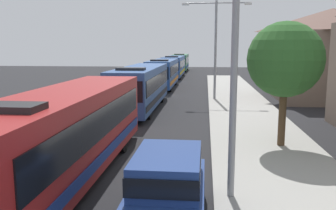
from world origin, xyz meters
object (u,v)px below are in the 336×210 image
bus_second_in_line (141,86)px  streetlamp_near (236,7)px  bus_fourth_in_line (174,66)px  white_suv (167,188)px  roadside_tree (285,60)px  streetlamp_mid (216,40)px  bus_lead (67,131)px  bus_middle (163,72)px  bus_rear (180,62)px

bus_second_in_line → streetlamp_near: (5.40, -15.33, 3.89)m
bus_fourth_in_line → white_suv: 44.60m
bus_fourth_in_line → bus_second_in_line: bearing=-90.0°
streetlamp_near → roadside_tree: streetlamp_near is taller
bus_second_in_line → streetlamp_mid: 7.96m
bus_second_in_line → bus_fourth_in_line: 27.35m
bus_fourth_in_line → bus_lead: bearing=-90.0°
roadside_tree → bus_fourth_in_line: bearing=102.3°
white_suv → streetlamp_near: streetlamp_near is taller
bus_middle → roadside_tree: size_ratio=2.00×
bus_rear → bus_middle: bearing=-90.0°
bus_second_in_line → bus_rear: same height
bus_rear → white_suv: size_ratio=2.25×
bus_rear → streetlamp_near: bearing=-84.6°
roadside_tree → bus_middle: bearing=109.1°
bus_lead → streetlamp_near: 6.75m
bus_fourth_in_line → streetlamp_mid: size_ratio=1.50×
streetlamp_near → bus_fourth_in_line: bearing=97.2°
white_suv → bus_lead: bearing=141.9°
bus_fourth_in_line → roadside_tree: bearing=-77.7°
white_suv → streetlamp_mid: 22.31m
streetlamp_near → white_suv: bearing=-134.0°
roadside_tree → bus_rear: bearing=99.0°
bus_second_in_line → streetlamp_mid: (5.40, 4.78, 3.37)m
bus_middle → roadside_tree: bearing=-70.9°
bus_middle → bus_fourth_in_line: (0.00, 13.65, 0.00)m
bus_middle → streetlamp_mid: streetlamp_mid is taller
bus_middle → bus_rear: (-0.00, 27.56, -0.00)m
bus_lead → bus_middle: bearing=90.0°
bus_second_in_line → bus_fourth_in_line: (0.00, 27.35, 0.00)m
bus_fourth_in_line → streetlamp_mid: 23.45m
bus_lead → bus_fourth_in_line: (-0.00, 41.54, -0.00)m
streetlamp_near → roadside_tree: (2.61, 5.84, -1.64)m
bus_fourth_in_line → streetlamp_mid: (5.40, -22.56, 3.37)m
bus_lead → streetlamp_mid: 20.02m
white_suv → streetlamp_near: size_ratio=0.52×
bus_rear → white_suv: 58.47m
bus_second_in_line → roadside_tree: size_ratio=2.19×
roadside_tree → bus_lead: bearing=-149.6°
streetlamp_near → roadside_tree: bearing=65.9°
bus_second_in_line → streetlamp_near: 16.72m
bus_middle → bus_fourth_in_line: size_ratio=0.90×
streetlamp_mid → roadside_tree: streetlamp_mid is taller
bus_middle → roadside_tree: roadside_tree is taller
bus_lead → streetlamp_near: streetlamp_near is taller
bus_second_in_line → white_suv: size_ratio=2.55×
bus_second_in_line → white_suv: 17.50m
white_suv → bus_rear: bearing=93.6°
bus_lead → bus_rear: bearing=90.0°
bus_lead → bus_rear: size_ratio=1.17×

